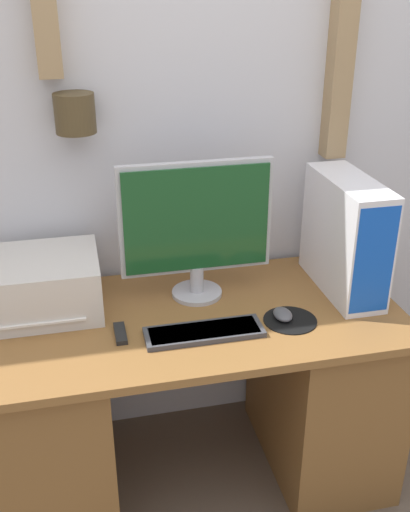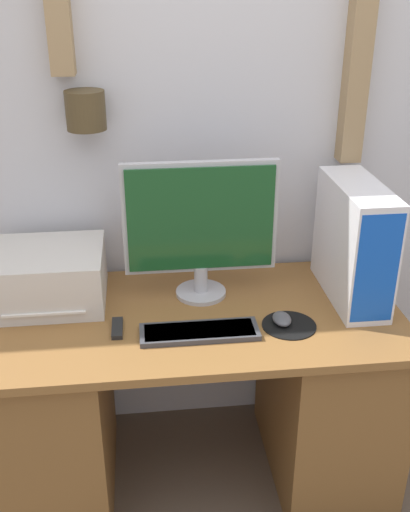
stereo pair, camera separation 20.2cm
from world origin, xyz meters
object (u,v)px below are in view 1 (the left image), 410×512
Objects in this scene: mouse at (283,314)px; remote_control at (120,333)px; printer at (42,284)px; monitor at (196,224)px; keyboard at (204,332)px; computer_tower at (346,236)px.

mouse is 0.76× the size of remote_control.
mouse is 0.85m from printer.
printer is (-0.55, 0.02, -0.18)m from monitor.
keyboard is 4.28× the size of mouse.
remote_control is (-0.31, -0.22, -0.27)m from monitor.
keyboard is 0.60m from printer.
mouse is (0.29, 0.03, 0.01)m from keyboard.
printer is (-0.52, 0.29, 0.09)m from keyboard.
printer is at bearing 175.36° from computer_tower.
printer is 0.35m from remote_control.
remote_control is at bearing 168.29° from keyboard.
monitor is 0.44m from mouse.
remote_control is at bearing -170.21° from computer_tower.
computer_tower reaches higher than mouse.
computer_tower is 0.89m from remote_control.
keyboard is 0.65m from computer_tower.
keyboard is at bearing -160.66° from computer_tower.
keyboard is at bearing -173.23° from mouse.
monitor is 0.39m from keyboard.
printer is (-1.10, 0.09, -0.12)m from computer_tower.
monitor is 1.39× the size of keyboard.
printer is at bearing 178.22° from monitor.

